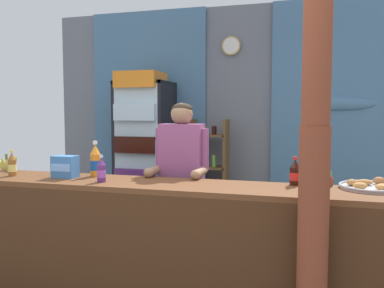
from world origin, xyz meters
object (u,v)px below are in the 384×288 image
at_px(bottle_shelf_rack, 209,171).
at_px(stall_counter, 186,233).
at_px(plastic_lawn_chair, 306,205).
at_px(soda_bottle_cola, 295,173).
at_px(pastry_tray, 371,186).
at_px(snack_box_biscuit, 65,167).
at_px(shopkeeper, 182,169).
at_px(timber_post, 315,136).
at_px(drink_fridge, 144,143).
at_px(soda_bottle_iced_tea, 12,165).
at_px(soda_bottle_grape_soda, 101,171).
at_px(soda_bottle_orange_soda, 95,161).
at_px(banana_bunch, 7,164).

bearing_deg(bottle_shelf_rack, stall_counter, -80.52).
xyz_separation_m(plastic_lawn_chair, soda_bottle_cola, (-0.08, -1.22, 0.50)).
height_order(plastic_lawn_chair, pastry_tray, pastry_tray).
xyz_separation_m(bottle_shelf_rack, snack_box_biscuit, (-0.70, -2.10, 0.30)).
relative_size(plastic_lawn_chair, shopkeeper, 0.57).
relative_size(timber_post, drink_fridge, 1.41).
bearing_deg(shopkeeper, bottle_shelf_rack, 95.36).
distance_m(bottle_shelf_rack, soda_bottle_iced_tea, 2.47).
bearing_deg(soda_bottle_grape_soda, soda_bottle_iced_tea, 176.28).
distance_m(soda_bottle_cola, soda_bottle_iced_tea, 2.31).
bearing_deg(stall_counter, bottle_shelf_rack, 99.48).
bearing_deg(soda_bottle_orange_soda, drink_fridge, 99.76).
bearing_deg(banana_bunch, timber_post, -12.71).
bearing_deg(soda_bottle_orange_soda, banana_bunch, 176.29).
distance_m(plastic_lawn_chair, snack_box_biscuit, 2.41).
distance_m(shopkeeper, soda_bottle_orange_soda, 0.73).
relative_size(drink_fridge, bottle_shelf_rack, 1.43).
height_order(snack_box_biscuit, banana_bunch, snack_box_biscuit).
bearing_deg(shopkeeper, drink_fridge, 123.46).
distance_m(timber_post, bottle_shelf_rack, 2.87).
bearing_deg(timber_post, soda_bottle_orange_soda, 162.67).
height_order(plastic_lawn_chair, snack_box_biscuit, snack_box_biscuit).
relative_size(soda_bottle_grape_soda, pastry_tray, 0.49).
distance_m(stall_counter, soda_bottle_orange_soda, 1.03).
distance_m(soda_bottle_orange_soda, banana_bunch, 0.95).
xyz_separation_m(timber_post, banana_bunch, (-2.70, 0.61, -0.34)).
distance_m(plastic_lawn_chair, soda_bottle_cola, 1.32).
bearing_deg(snack_box_biscuit, shopkeeper, 27.98).
relative_size(stall_counter, drink_fridge, 2.06).
height_order(stall_counter, bottle_shelf_rack, bottle_shelf_rack).
relative_size(plastic_lawn_chair, soda_bottle_orange_soda, 2.89).
xyz_separation_m(stall_counter, soda_bottle_iced_tea, (-1.55, 0.08, 0.43)).
xyz_separation_m(bottle_shelf_rack, soda_bottle_grape_soda, (-0.32, -2.20, 0.29)).
relative_size(soda_bottle_iced_tea, banana_bunch, 0.79).
bearing_deg(soda_bottle_grape_soda, banana_bunch, 164.98).
distance_m(plastic_lawn_chair, soda_bottle_orange_soda, 2.18).
distance_m(timber_post, snack_box_biscuit, 2.02).
xyz_separation_m(plastic_lawn_chair, snack_box_biscuit, (-1.90, -1.39, 0.50)).
relative_size(bottle_shelf_rack, soda_bottle_orange_soda, 4.55).
height_order(bottle_shelf_rack, pastry_tray, bottle_shelf_rack).
bearing_deg(soda_bottle_grape_soda, plastic_lawn_chair, 44.62).
distance_m(stall_counter, plastic_lawn_chair, 1.73).
distance_m(soda_bottle_grape_soda, snack_box_biscuit, 0.40).
bearing_deg(shopkeeper, soda_bottle_iced_tea, -159.25).
bearing_deg(drink_fridge, snack_box_biscuit, -86.90).
relative_size(soda_bottle_cola, soda_bottle_grape_soda, 1.00).
height_order(shopkeeper, soda_bottle_iced_tea, shopkeeper).
xyz_separation_m(stall_counter, bottle_shelf_rack, (-0.37, 2.23, 0.13)).
bearing_deg(stall_counter, soda_bottle_grape_soda, 177.81).
distance_m(shopkeeper, pastry_tray, 1.52).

